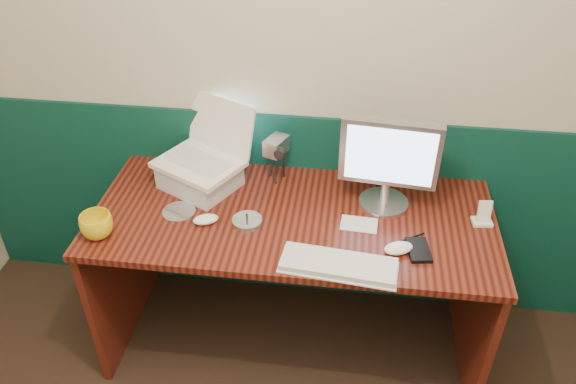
# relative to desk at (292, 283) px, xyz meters

# --- Properties ---
(back_wall) EXTENTS (3.50, 0.04, 2.50)m
(back_wall) POSITION_rel_desk_xyz_m (0.11, 0.37, 0.88)
(back_wall) COLOR beige
(back_wall) RESTS_ON ground
(wainscot) EXTENTS (3.48, 0.02, 1.00)m
(wainscot) POSITION_rel_desk_xyz_m (0.11, 0.36, 0.12)
(wainscot) COLOR #07332E
(wainscot) RESTS_ON ground
(desk) EXTENTS (1.60, 0.70, 0.75)m
(desk) POSITION_rel_desk_xyz_m (0.00, 0.00, 0.00)
(desk) COLOR #330E09
(desk) RESTS_ON ground
(laptop_riser) EXTENTS (0.37, 0.35, 0.10)m
(laptop_riser) POSITION_rel_desk_xyz_m (-0.42, 0.15, 0.42)
(laptop_riser) COLOR silver
(laptop_riser) RESTS_ON desk
(laptop) EXTENTS (0.41, 0.38, 0.28)m
(laptop) POSITION_rel_desk_xyz_m (-0.42, 0.15, 0.61)
(laptop) COLOR white
(laptop) RESTS_ON laptop_riser
(monitor) EXTENTS (0.39, 0.14, 0.38)m
(monitor) POSITION_rel_desk_xyz_m (0.36, 0.12, 0.56)
(monitor) COLOR #B8B8BE
(monitor) RESTS_ON desk
(keyboard) EXTENTS (0.42, 0.17, 0.02)m
(keyboard) POSITION_rel_desk_xyz_m (0.20, -0.28, 0.39)
(keyboard) COLOR white
(keyboard) RESTS_ON desk
(mouse_right) EXTENTS (0.13, 0.10, 0.04)m
(mouse_right) POSITION_rel_desk_xyz_m (0.41, -0.17, 0.39)
(mouse_right) COLOR white
(mouse_right) RESTS_ON desk
(mouse_left) EXTENTS (0.11, 0.09, 0.03)m
(mouse_left) POSITION_rel_desk_xyz_m (-0.33, -0.09, 0.39)
(mouse_left) COLOR white
(mouse_left) RESTS_ON desk
(mug) EXTENTS (0.16, 0.16, 0.10)m
(mug) POSITION_rel_desk_xyz_m (-0.71, -0.22, 0.42)
(mug) COLOR yellow
(mug) RESTS_ON desk
(camcorder) EXTENTS (0.13, 0.15, 0.19)m
(camcorder) POSITION_rel_desk_xyz_m (-0.10, 0.25, 0.47)
(camcorder) COLOR #B7B7BC
(camcorder) RESTS_ON desk
(cd_spindle) EXTENTS (0.12, 0.12, 0.02)m
(cd_spindle) POSITION_rel_desk_xyz_m (-0.17, -0.08, 0.39)
(cd_spindle) COLOR #ACB5BC
(cd_spindle) RESTS_ON desk
(cd_loose_a) EXTENTS (0.13, 0.13, 0.00)m
(cd_loose_a) POSITION_rel_desk_xyz_m (-0.46, -0.04, 0.38)
(cd_loose_a) COLOR #AEB5BE
(cd_loose_a) RESTS_ON desk
(pen) EXTENTS (0.11, 0.08, 0.01)m
(pen) POSITION_rel_desk_xyz_m (0.46, -0.08, 0.38)
(pen) COLOR black
(pen) RESTS_ON desk
(papers) EXTENTS (0.15, 0.10, 0.00)m
(papers) POSITION_rel_desk_xyz_m (0.26, -0.03, 0.38)
(papers) COLOR silver
(papers) RESTS_ON desk
(dock) EXTENTS (0.08, 0.06, 0.01)m
(dock) POSITION_rel_desk_xyz_m (0.74, 0.05, 0.38)
(dock) COLOR white
(dock) RESTS_ON desk
(music_player) EXTENTS (0.05, 0.03, 0.09)m
(music_player) POSITION_rel_desk_xyz_m (0.74, 0.05, 0.43)
(music_player) COLOR white
(music_player) RESTS_ON dock
(pda) EXTENTS (0.10, 0.14, 0.02)m
(pda) POSITION_rel_desk_xyz_m (0.48, -0.15, 0.38)
(pda) COLOR black
(pda) RESTS_ON desk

